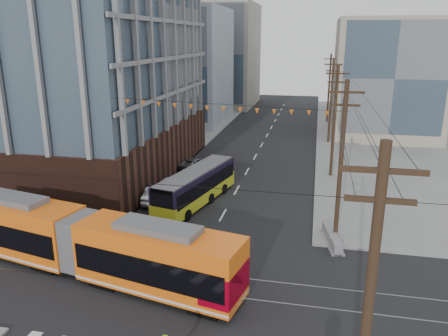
{
  "coord_description": "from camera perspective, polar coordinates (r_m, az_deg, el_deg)",
  "views": [
    {
      "loc": [
        6.75,
        -17.21,
        13.44
      ],
      "look_at": [
        0.84,
        10.49,
        4.97
      ],
      "focal_mm": 35.0,
      "sensor_mm": 36.0,
      "label": 1
    }
  ],
  "objects": [
    {
      "name": "bg_bldg_ne_far",
      "position": [
        86.19,
        19.92,
        11.41
      ],
      "size": [
        16.0,
        16.0,
        14.0
      ],
      "primitive_type": "cube",
      "color": "#8C99A5",
      "rests_on": "ground"
    },
    {
      "name": "office_building",
      "position": [
        49.44,
        -24.56,
        16.23
      ],
      "size": [
        30.0,
        25.0,
        28.6
      ],
      "primitive_type": "cube",
      "color": "#381E16",
      "rests_on": "ground"
    },
    {
      "name": "bg_bldg_nw_far",
      "position": [
        91.65,
        -1.08,
        14.51
      ],
      "size": [
        16.0,
        18.0,
        20.0
      ],
      "primitive_type": "cube",
      "color": "gray",
      "rests_on": "ground"
    },
    {
      "name": "utility_pole_far",
      "position": [
        73.66,
        13.55,
        10.02
      ],
      "size": [
        0.3,
        0.3,
        11.0
      ],
      "primitive_type": "cylinder",
      "color": "black",
      "rests_on": "ground"
    },
    {
      "name": "streetcar",
      "position": [
        27.29,
        -18.12,
        -9.17
      ],
      "size": [
        20.22,
        6.94,
        3.87
      ],
      "primitive_type": null,
      "rotation": [
        0.0,
        0.0,
        -0.21
      ],
      "color": "orange",
      "rests_on": "ground"
    },
    {
      "name": "parked_car_silver",
      "position": [
        37.62,
        -8.66,
        -3.27
      ],
      "size": [
        1.84,
        4.56,
        1.47
      ],
      "primitive_type": "imported",
      "rotation": [
        0.0,
        0.0,
        3.21
      ],
      "color": "#B3BCC5",
      "rests_on": "ground"
    },
    {
      "name": "city_bus",
      "position": [
        36.63,
        -3.64,
        -2.39
      ],
      "size": [
        4.6,
        10.88,
        3.01
      ],
      "primitive_type": null,
      "rotation": [
        0.0,
        0.0,
        -0.22
      ],
      "color": "black",
      "rests_on": "ground"
    },
    {
      "name": "utility_pole_near",
      "position": [
        13.85,
        18.05,
        -19.28
      ],
      "size": [
        0.3,
        0.3,
        11.0
      ],
      "primitive_type": "cylinder",
      "color": "black",
      "rests_on": "ground"
    },
    {
      "name": "bg_bldg_nw_near",
      "position": [
        73.3,
        -7.07,
        13.07
      ],
      "size": [
        18.0,
        16.0,
        18.0
      ],
      "primitive_type": "cube",
      "color": "#8C99A5",
      "rests_on": "ground"
    },
    {
      "name": "ground",
      "position": [
        22.86,
        -8.04,
        -19.55
      ],
      "size": [
        160.0,
        160.0,
        0.0
      ],
      "primitive_type": "plane",
      "color": "slate"
    },
    {
      "name": "parked_car_grey",
      "position": [
        46.57,
        -3.68,
        0.63
      ],
      "size": [
        3.52,
        4.79,
        1.21
      ],
      "primitive_type": "imported",
      "rotation": [
        0.0,
        0.0,
        2.75
      ],
      "color": "slate",
      "rests_on": "ground"
    },
    {
      "name": "parked_car_white",
      "position": [
        39.25,
        -6.77,
        -2.31
      ],
      "size": [
        2.59,
        5.41,
        1.52
      ],
      "primitive_type": "imported",
      "rotation": [
        0.0,
        0.0,
        3.05
      ],
      "color": "silver",
      "rests_on": "ground"
    },
    {
      "name": "bg_bldg_ne_near",
      "position": [
        66.08,
        20.43,
        10.92
      ],
      "size": [
        14.0,
        14.0,
        16.0
      ],
      "primitive_type": "cube",
      "color": "gray",
      "rests_on": "ground"
    },
    {
      "name": "jersey_barrier",
      "position": [
        30.9,
        13.93,
        -8.87
      ],
      "size": [
        1.6,
        3.93,
        0.77
      ],
      "primitive_type": "cube",
      "rotation": [
        0.0,
        0.0,
        0.2
      ],
      "color": "gray",
      "rests_on": "ground"
    }
  ]
}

